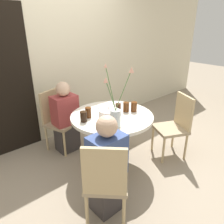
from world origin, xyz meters
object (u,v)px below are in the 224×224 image
Objects in this scene: drink_glass_1 at (118,109)px; drink_glass_2 at (134,107)px; flower_vase at (116,113)px; person_guest at (66,120)px; chair_left_flank at (106,179)px; drink_glass_0 at (126,107)px; chair_right_flank at (176,123)px; side_plate at (104,106)px; chair_near_front at (57,117)px; person_boy at (107,169)px; birthday_cake at (109,114)px; drink_glass_4 at (88,113)px; drink_glass_3 at (84,117)px.

drink_glass_2 is at bearing -24.14° from drink_glass_1.
flower_vase is 0.49m from drink_glass_2.
person_guest reaches higher than drink_glass_2.
chair_left_flank is 1.10m from drink_glass_0.
chair_left_flank is 7.02× the size of drink_glass_2.
side_plate is at bearing -107.28° from chair_right_flank.
chair_near_front is 1.43m from person_boy.
chair_near_front is 0.76m from side_plate.
chair_left_flank and chair_right_flank have the same top height.
birthday_cake is 0.25m from drink_glass_4.
person_guest is at bearing 115.41° from drink_glass_1.
flower_vase is at bearing -95.57° from chair_left_flank.
side_plate is 1.07m from person_boy.
drink_glass_0 is at bearing -79.80° from chair_near_front.
drink_glass_2 is 1.02× the size of drink_glass_3.
flower_vase is (-1.00, 0.16, 0.38)m from chair_right_flank.
drink_glass_1 is at bearing -22.69° from drink_glass_4.
chair_left_flank reaches higher than drink_glass_1.
chair_left_flank is 1.22m from side_plate.
drink_glass_1 is 0.12× the size of person_boy.
drink_glass_3 is at bearing -157.66° from side_plate.
drink_glass_0 is at bearing -20.11° from drink_glass_4.
flower_vase is 3.23× the size of side_plate.
drink_glass_2 is (0.18, -0.38, 0.06)m from side_plate.
drink_glass_3 is at bearing 120.94° from flower_vase.
flower_vase is at bearing -76.85° from drink_glass_4.
drink_glass_1 is 1.02× the size of drink_glass_2.
chair_near_front and chair_right_flank have the same top height.
side_plate is 1.69× the size of drink_glass_0.
person_boy is (-0.65, -0.81, -0.24)m from side_plate.
birthday_cake is 1.90× the size of drink_glass_2.
chair_left_flank is 6.94× the size of drink_glass_4.
flower_vase is 0.62m from side_plate.
chair_left_flank is 0.85× the size of person_boy.
chair_near_front is 0.85× the size of person_boy.
flower_vase is at bearing -150.30° from drink_glass_0.
birthday_cake reaches higher than side_plate.
chair_left_flank is 0.93m from drink_glass_4.
birthday_cake is (0.57, 0.61, 0.28)m from chair_left_flank.
drink_glass_2 is at bearing -9.40° from birthday_cake.
chair_near_front is at bearing 103.75° from birthday_cake.
chair_left_flank is 7.16× the size of drink_glass_0.
chair_right_flank is 0.85× the size of person_guest.
person_guest is at bearing 129.40° from side_plate.
flower_vase is (-0.08, -0.22, 0.10)m from birthday_cake.
person_guest is at bearing 102.56° from birthday_cake.
birthday_cake is 0.23× the size of person_boy.
chair_near_front is at bearing 109.55° from person_guest.
drink_glass_4 is 0.66m from person_guest.
drink_glass_4 is at bearing 156.79° from drink_glass_2.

